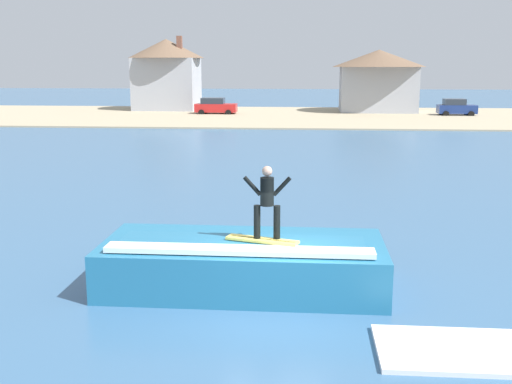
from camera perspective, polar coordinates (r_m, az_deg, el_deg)
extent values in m
plane|color=#386086|center=(14.08, 1.87, -10.79)|extent=(260.00, 260.00, 0.00)
cube|color=teal|center=(15.19, -1.18, -6.74)|extent=(6.85, 3.03, 1.16)
cube|color=teal|center=(14.64, -1.35, -4.81)|extent=(5.82, 1.36, 0.13)
cube|color=white|center=(14.06, -1.61, -5.42)|extent=(6.16, 0.54, 0.12)
cube|color=#EAD159|center=(14.52, 0.58, -4.48)|extent=(1.78, 0.85, 0.06)
cube|color=black|center=(14.51, 0.58, -4.38)|extent=(1.55, 0.50, 0.01)
cylinder|color=black|center=(14.46, 0.10, -2.78)|extent=(0.16, 0.16, 0.80)
cylinder|color=black|center=(14.43, 1.95, -2.82)|extent=(0.16, 0.16, 0.80)
cylinder|color=black|center=(14.28, 1.03, 0.04)|extent=(0.32, 0.32, 0.66)
sphere|color=tan|center=(14.19, 1.04, 1.95)|extent=(0.24, 0.24, 0.24)
cylinder|color=black|center=(14.28, -0.34, 0.57)|extent=(0.44, 0.10, 0.47)
cylinder|color=black|center=(14.23, 2.42, 0.52)|extent=(0.44, 0.10, 0.47)
cube|color=tan|center=(65.76, 4.25, 7.03)|extent=(120.00, 26.68, 0.14)
cube|color=red|center=(68.26, -3.72, 7.80)|extent=(4.54, 1.91, 0.90)
cube|color=#262D38|center=(68.27, -4.02, 8.44)|extent=(2.50, 1.72, 0.64)
cylinder|color=black|center=(69.09, -2.38, 7.49)|extent=(0.64, 0.22, 0.64)
cylinder|color=black|center=(67.10, -2.59, 7.36)|extent=(0.64, 0.22, 0.64)
cylinder|color=black|center=(69.51, -4.81, 7.48)|extent=(0.64, 0.22, 0.64)
cylinder|color=black|center=(67.54, -5.09, 7.35)|extent=(0.64, 0.22, 0.64)
cube|color=navy|center=(69.43, 18.13, 7.32)|extent=(4.00, 1.74, 0.90)
cube|color=#262D38|center=(69.31, 17.93, 7.96)|extent=(2.20, 1.57, 0.64)
cylinder|color=black|center=(70.66, 18.97, 6.96)|extent=(0.64, 0.22, 0.64)
cylinder|color=black|center=(68.88, 19.34, 6.83)|extent=(0.64, 0.22, 0.64)
cylinder|color=black|center=(70.07, 16.89, 7.06)|extent=(0.64, 0.22, 0.64)
cylinder|color=black|center=(68.28, 17.21, 6.93)|extent=(0.64, 0.22, 0.64)
cube|color=#9EA3AD|center=(75.12, -8.25, 9.84)|extent=(7.24, 6.30, 6.19)
cone|color=brown|center=(75.11, -8.35, 13.04)|extent=(8.98, 8.98, 2.21)
cube|color=brown|center=(73.81, -7.12, 13.49)|extent=(0.60, 0.60, 1.80)
cube|color=#9EA3AD|center=(72.23, 11.23, 9.26)|extent=(8.45, 5.68, 5.18)
cone|color=brown|center=(72.18, 11.34, 12.07)|extent=(10.48, 10.48, 1.90)
cube|color=silver|center=(12.69, 18.31, -13.80)|extent=(3.13, 1.94, 0.10)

